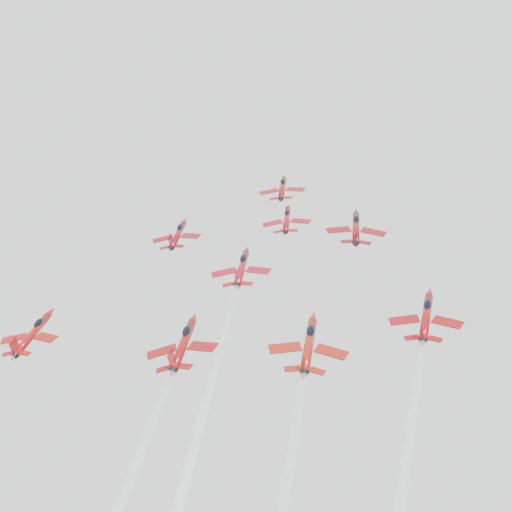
# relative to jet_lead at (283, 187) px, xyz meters

# --- Properties ---
(jet_lead) EXTENTS (9.15, 11.04, 9.01)m
(jet_lead) POSITION_rel_jet_lead_xyz_m (0.00, 0.00, 0.00)
(jet_lead) COLOR maroon
(jet_row2_left) EXTENTS (8.94, 10.80, 8.81)m
(jet_row2_left) POSITION_rel_jet_lead_xyz_m (-16.81, -14.21, -11.59)
(jet_row2_left) COLOR maroon
(jet_row2_center) EXTENTS (8.75, 10.56, 8.61)m
(jet_row2_center) POSITION_rel_jet_lead_xyz_m (2.13, -10.80, -8.81)
(jet_row2_center) COLOR #AF1018
(jet_row2_right) EXTENTS (10.23, 12.34, 10.07)m
(jet_row2_right) POSITION_rel_jet_lead_xyz_m (14.31, -13.99, -11.40)
(jet_row2_right) COLOR maroon
(jet_center) EXTENTS (9.70, 82.80, 67.85)m
(jet_center) POSITION_rel_jet_lead_xyz_m (-3.52, -60.36, -49.30)
(jet_center) COLOR #AA101F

